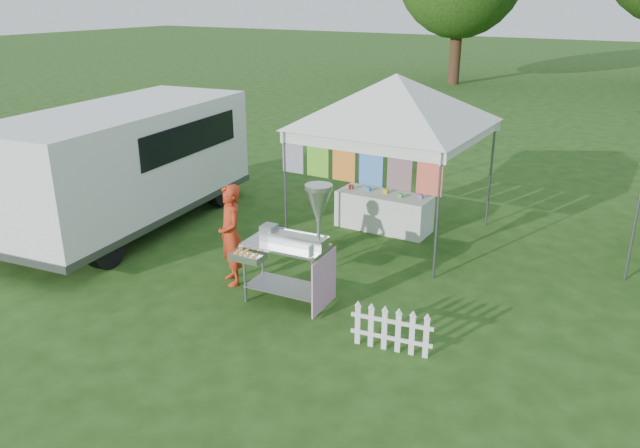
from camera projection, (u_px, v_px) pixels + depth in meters
The scene contains 7 objects.
ground at pixel (289, 309), 9.05m from camera, with size 120.00×120.00×0.00m, color #1E3F12.
canopy_main at pixel (397, 74), 10.82m from camera, with size 4.24×4.24×3.45m.
donut_cart at pixel (297, 235), 8.80m from camera, with size 1.34×1.02×1.87m.
vendor at pixel (231, 235), 9.63m from camera, with size 0.59×0.38×1.61m, color red.
cargo_van at pixel (129, 162), 12.01m from camera, with size 2.92×5.82×2.32m.
picket_fence at pixel (391, 331), 7.92m from camera, with size 1.07×0.19×0.56m.
display_table at pixel (384, 211), 12.02m from camera, with size 1.80×0.70×0.71m, color white.
Camera 1 is at (4.51, -6.68, 4.33)m, focal length 35.00 mm.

